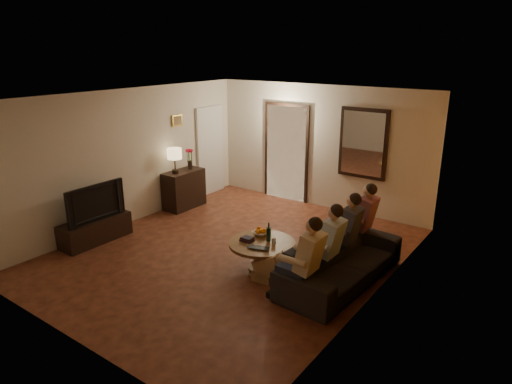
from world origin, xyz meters
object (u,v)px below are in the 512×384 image
Objects in this scene: coffee_table at (262,255)px; bowl at (261,233)px; tv at (92,202)px; laptop at (257,249)px; dresser at (184,189)px; sofa at (341,261)px; person_d at (361,224)px; table_lamp at (175,161)px; tv_stand at (95,230)px; dog at (269,265)px; person_a at (305,265)px; person_b at (327,250)px; person_c at (345,236)px; wine_bottle at (269,232)px.

bowl is at bearing 129.29° from coffee_table.
laptop is at bearing -79.11° from tv.
tv is at bearing -90.00° from dresser.
sofa is 2.20× the size of coffee_table.
person_d is at bearing -62.55° from tv.
tv is at bearing -90.00° from table_lamp.
laptop reaches higher than tv_stand.
tv_stand is 3.40m from dog.
person_a is (4.10, 0.33, 0.39)m from tv_stand.
person_b is (4.10, -1.31, 0.20)m from dresser.
tv is 4.11m from person_a.
coffee_table is 0.38m from bowl.
person_d is 4.63× the size of bowl.
person_c and person_d have the same top height.
person_c is at bearing -6.87° from table_lamp.
person_d is (0.00, 1.20, 0.00)m from person_b.
tv reaches higher than laptop.
laptop is at bearing -27.76° from dresser.
person_c reaches higher than bowl.
laptop is (-0.98, -0.93, -0.14)m from person_c.
tv_stand is 4.13m from person_a.
tv is 0.94× the size of person_b.
laptop is at bearing -60.75° from bowl.
tv is at bearing -152.55° from person_d.
person_c is 1.33m from bowl.
tv is 3.23m from wine_bottle.
table_lamp is at bearing -178.52° from person_d.
person_c is at bearing -69.54° from tv.
table_lamp is 0.45× the size of person_d.
person_c is 4.63× the size of bowl.
dresser reaches higher than laptop.
person_a is at bearing -32.37° from wine_bottle.
tv is at bearing -162.30° from wine_bottle.
person_a is 1.20m from person_c.
dog is at bearing -80.39° from tv.
person_b reaches higher than bowl.
person_d is at bearing 48.21° from wine_bottle.
sofa is 1.91× the size of person_a.
person_a is at bearing -90.00° from person_c.
sofa reaches higher than bowl.
bowl is at bearing 172.25° from person_b.
wine_bottle is (0.23, -0.12, 0.12)m from bowl.
person_b is at bearing -90.00° from person_d.
person_d is 2.14× the size of dog.
table_lamp is 0.52× the size of coffee_table.
person_b reaches higher than sofa.
dresser is 2.25m from tv_stand.
person_b reaches higher than coffee_table.
person_c is 1.26m from dog.
table_lamp reaches higher than dog.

